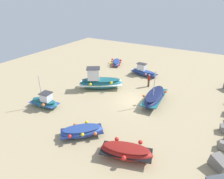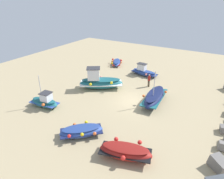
{
  "view_description": "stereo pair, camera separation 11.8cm",
  "coord_description": "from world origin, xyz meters",
  "px_view_note": "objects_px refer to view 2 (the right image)",
  "views": [
    {
      "loc": [
        18.21,
        7.69,
        10.91
      ],
      "look_at": [
        0.35,
        -2.84,
        0.9
      ],
      "focal_mm": 32.5,
      "sensor_mm": 36.0,
      "label": 1
    },
    {
      "loc": [
        18.15,
        7.79,
        10.91
      ],
      "look_at": [
        0.35,
        -2.84,
        0.9
      ],
      "focal_mm": 32.5,
      "sensor_mm": 36.0,
      "label": 2
    }
  ],
  "objects_px": {
    "fishing_boat_2": "(81,131)",
    "fishing_boat_0": "(154,97)",
    "fishing_boat_5": "(144,72)",
    "fishing_boat_3": "(117,62)",
    "fishing_boat_1": "(100,82)",
    "fishing_boat_6": "(45,102)",
    "fishing_boat_4": "(125,151)",
    "person_walking": "(149,80)"
  },
  "relations": [
    {
      "from": "fishing_boat_2",
      "to": "fishing_boat_0",
      "type": "bearing_deg",
      "value": -154.41
    },
    {
      "from": "fishing_boat_4",
      "to": "fishing_boat_0",
      "type": "bearing_deg",
      "value": 80.48
    },
    {
      "from": "fishing_boat_3",
      "to": "fishing_boat_4",
      "type": "xyz_separation_m",
      "value": [
        17.84,
        10.89,
        0.15
      ]
    },
    {
      "from": "fishing_boat_0",
      "to": "fishing_boat_5",
      "type": "distance_m",
      "value": 8.03
    },
    {
      "from": "fishing_boat_3",
      "to": "fishing_boat_5",
      "type": "bearing_deg",
      "value": -136.92
    },
    {
      "from": "fishing_boat_1",
      "to": "fishing_boat_0",
      "type": "bearing_deg",
      "value": 146.8
    },
    {
      "from": "fishing_boat_0",
      "to": "fishing_boat_1",
      "type": "relative_size",
      "value": 0.94
    },
    {
      "from": "fishing_boat_4",
      "to": "fishing_boat_5",
      "type": "distance_m",
      "value": 16.58
    },
    {
      "from": "fishing_boat_4",
      "to": "fishing_boat_5",
      "type": "relative_size",
      "value": 1.01
    },
    {
      "from": "fishing_boat_3",
      "to": "fishing_boat_5",
      "type": "distance_m",
      "value": 6.09
    },
    {
      "from": "fishing_boat_1",
      "to": "fishing_boat_5",
      "type": "relative_size",
      "value": 1.33
    },
    {
      "from": "fishing_boat_0",
      "to": "fishing_boat_3",
      "type": "height_order",
      "value": "fishing_boat_0"
    },
    {
      "from": "fishing_boat_3",
      "to": "fishing_boat_4",
      "type": "height_order",
      "value": "fishing_boat_4"
    },
    {
      "from": "fishing_boat_1",
      "to": "fishing_boat_5",
      "type": "height_order",
      "value": "fishing_boat_1"
    },
    {
      "from": "fishing_boat_3",
      "to": "fishing_boat_5",
      "type": "height_order",
      "value": "fishing_boat_5"
    },
    {
      "from": "person_walking",
      "to": "fishing_boat_2",
      "type": "bearing_deg",
      "value": 21.28
    },
    {
      "from": "fishing_boat_2",
      "to": "person_walking",
      "type": "bearing_deg",
      "value": -139.26
    },
    {
      "from": "fishing_boat_4",
      "to": "person_walking",
      "type": "xyz_separation_m",
      "value": [
        -12.41,
        -3.12,
        0.44
      ]
    },
    {
      "from": "fishing_boat_1",
      "to": "fishing_boat_6",
      "type": "distance_m",
      "value": 7.17
    },
    {
      "from": "fishing_boat_5",
      "to": "fishing_boat_2",
      "type": "bearing_deg",
      "value": 100.85
    },
    {
      "from": "fishing_boat_2",
      "to": "fishing_boat_6",
      "type": "bearing_deg",
      "value": -59.8
    },
    {
      "from": "fishing_boat_1",
      "to": "person_walking",
      "type": "distance_m",
      "value": 6.16
    },
    {
      "from": "fishing_boat_1",
      "to": "fishing_boat_3",
      "type": "height_order",
      "value": "fishing_boat_1"
    },
    {
      "from": "fishing_boat_4",
      "to": "person_walking",
      "type": "distance_m",
      "value": 12.8
    },
    {
      "from": "fishing_boat_0",
      "to": "fishing_boat_4",
      "type": "xyz_separation_m",
      "value": [
        8.85,
        1.07,
        -0.11
      ]
    },
    {
      "from": "fishing_boat_5",
      "to": "fishing_boat_6",
      "type": "xyz_separation_m",
      "value": [
        13.61,
        -5.45,
        0.05
      ]
    },
    {
      "from": "fishing_boat_2",
      "to": "fishing_boat_5",
      "type": "relative_size",
      "value": 0.87
    },
    {
      "from": "fishing_boat_3",
      "to": "fishing_boat_5",
      "type": "xyz_separation_m",
      "value": [
        2.09,
        5.72,
        0.15
      ]
    },
    {
      "from": "fishing_boat_4",
      "to": "person_walking",
      "type": "bearing_deg",
      "value": 87.7
    },
    {
      "from": "fishing_boat_0",
      "to": "fishing_boat_6",
      "type": "bearing_deg",
      "value": 121.36
    },
    {
      "from": "fishing_boat_2",
      "to": "fishing_boat_6",
      "type": "distance_m",
      "value": 6.58
    },
    {
      "from": "fishing_boat_4",
      "to": "fishing_boat_5",
      "type": "height_order",
      "value": "fishing_boat_5"
    },
    {
      "from": "fishing_boat_3",
      "to": "fishing_boat_6",
      "type": "xyz_separation_m",
      "value": [
        15.7,
        0.27,
        0.2
      ]
    },
    {
      "from": "fishing_boat_0",
      "to": "fishing_boat_6",
      "type": "xyz_separation_m",
      "value": [
        6.71,
        -9.55,
        -0.06
      ]
    },
    {
      "from": "fishing_boat_5",
      "to": "fishing_boat_4",
      "type": "bearing_deg",
      "value": 115.79
    },
    {
      "from": "fishing_boat_0",
      "to": "fishing_boat_3",
      "type": "relative_size",
      "value": 1.45
    },
    {
      "from": "fishing_boat_2",
      "to": "fishing_boat_5",
      "type": "xyz_separation_m",
      "value": [
        -15.43,
        -0.87,
        0.08
      ]
    },
    {
      "from": "person_walking",
      "to": "fishing_boat_5",
      "type": "bearing_deg",
      "value": -121.63
    },
    {
      "from": "fishing_boat_6",
      "to": "person_walking",
      "type": "xyz_separation_m",
      "value": [
        -10.27,
        7.5,
        0.39
      ]
    },
    {
      "from": "fishing_boat_0",
      "to": "person_walking",
      "type": "xyz_separation_m",
      "value": [
        -3.56,
        -2.05,
        0.33
      ]
    },
    {
      "from": "fishing_boat_2",
      "to": "fishing_boat_5",
      "type": "height_order",
      "value": "fishing_boat_5"
    },
    {
      "from": "fishing_boat_3",
      "to": "fishing_boat_1",
      "type": "bearing_deg",
      "value": 170.05
    }
  ]
}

